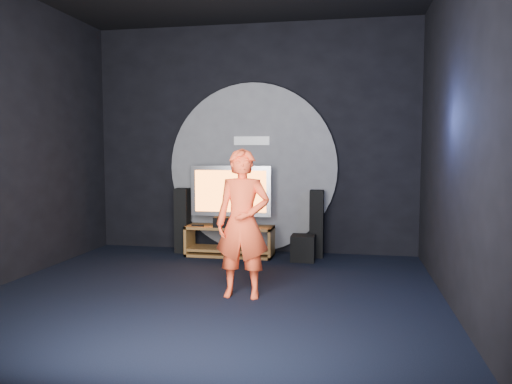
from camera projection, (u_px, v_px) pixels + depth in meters
floor at (209, 296)px, 5.41m from camera, size 5.00×5.00×0.00m
back_wall at (253, 139)px, 7.71m from camera, size 5.00×0.04×3.50m
front_wall at (83, 120)px, 2.82m from camera, size 5.00×0.04×3.50m
right_wall at (458, 132)px, 4.80m from camera, size 0.04×5.00×3.50m
wall_disc_panel at (252, 168)px, 7.69m from camera, size 2.60×0.11×2.60m
media_console at (230, 243)px, 7.45m from camera, size 1.30×0.45×0.45m
tv at (231, 193)px, 7.45m from camera, size 1.22×0.22×0.89m
center_speaker at (227, 222)px, 7.28m from camera, size 0.40×0.15×0.15m
remote at (198, 226)px, 7.40m from camera, size 0.18×0.05×0.02m
tower_speaker_left at (182, 220)px, 7.68m from camera, size 0.20×0.22×0.99m
tower_speaker_right at (317, 224)px, 7.33m from camera, size 0.20×0.22×0.99m
subwoofer at (303, 248)px, 7.11m from camera, size 0.34×0.34×0.37m
player at (243, 223)px, 5.32m from camera, size 0.59×0.40×1.59m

